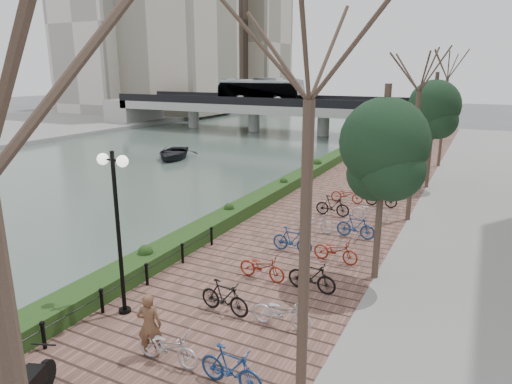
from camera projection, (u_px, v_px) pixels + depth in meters
The scene contains 11 objects.
river_water at pixel (150, 158), 39.63m from camera, with size 30.00×130.00×0.02m, color #4B5D53.
promenade at pixel (336, 206), 24.84m from camera, with size 8.00×75.00×0.50m, color brown.
hedge at pixel (295, 180), 28.33m from camera, with size 1.10×56.00×0.60m, color #153A15.
chain_fence at pixel (75, 318), 12.45m from camera, with size 0.10×14.10×0.70m.
lamppost at pixel (116, 199), 12.55m from camera, with size 1.02×0.32×4.80m.
pedestrian at pixel (149, 325), 11.21m from camera, with size 0.61×0.40×1.67m, color brown.
bicycle_parking at pixel (313, 245), 17.32m from camera, with size 2.40×17.32×1.00m.
street_trees at pixel (401, 167), 18.06m from camera, with size 3.20×37.12×6.80m.
bridge at pixel (255, 104), 55.93m from camera, with size 36.00×10.77×6.50m.
boat at pixel (173, 153), 39.06m from camera, with size 3.55×4.98×1.03m, color black.
far_buildings at pixel (175, 20), 82.34m from camera, with size 35.00×38.00×38.00m.
Camera 1 is at (10.84, -5.71, 7.40)m, focal length 32.00 mm.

